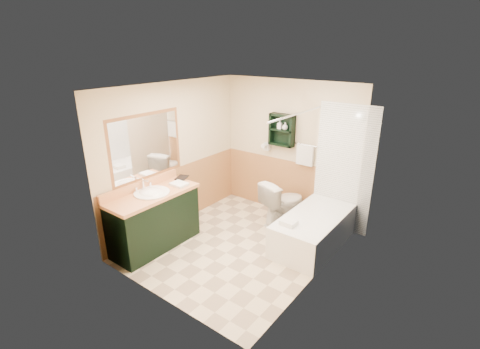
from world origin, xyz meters
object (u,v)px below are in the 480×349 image
at_px(wall_shelf, 282,130).
at_px(soap_bottle_b, 285,127).
at_px(soap_bottle_a, 280,127).
at_px(hair_dryer, 267,146).
at_px(bathtub, 313,230).
at_px(toilet, 283,203).
at_px(vanity, 154,220).
at_px(vanity_book, 177,171).

bearing_deg(wall_shelf, soap_bottle_b, -4.46).
relative_size(soap_bottle_a, soap_bottle_b, 1.22).
distance_m(wall_shelf, soap_bottle_b, 0.09).
bearing_deg(hair_dryer, bathtub, -28.10).
distance_m(hair_dryer, bathtub, 1.78).
bearing_deg(soap_bottle_b, wall_shelf, 175.54).
relative_size(wall_shelf, toilet, 0.69).
bearing_deg(soap_bottle_a, vanity, -111.68).
bearing_deg(soap_bottle_a, wall_shelf, 6.73).
bearing_deg(toilet, vanity_book, 58.85).
bearing_deg(toilet, wall_shelf, -31.57).
relative_size(hair_dryer, soap_bottle_a, 1.57).
bearing_deg(vanity_book, toilet, 17.82).
height_order(bathtub, toilet, toilet).
relative_size(bathtub, vanity_book, 6.59).
xyz_separation_m(vanity, vanity_book, (-0.17, 0.66, 0.56)).
distance_m(toilet, soap_bottle_b, 1.29).
xyz_separation_m(wall_shelf, toilet, (0.30, -0.36, -1.16)).
height_order(wall_shelf, vanity_book, wall_shelf).
bearing_deg(toilet, hair_dryer, -13.86).
xyz_separation_m(toilet, vanity_book, (-1.36, -1.13, 0.61)).
height_order(vanity_book, soap_bottle_b, soap_bottle_b).
height_order(vanity, bathtub, vanity).
distance_m(bathtub, soap_bottle_a, 1.85).
relative_size(bathtub, soap_bottle_a, 9.81).
height_order(wall_shelf, vanity, wall_shelf).
xyz_separation_m(bathtub, soap_bottle_a, (-1.07, 0.68, 1.35)).
distance_m(hair_dryer, vanity_book, 1.71).
height_order(vanity, soap_bottle_a, soap_bottle_a).
distance_m(vanity, vanity_book, 0.88).
bearing_deg(vanity, vanity_book, 104.05).
bearing_deg(bathtub, vanity_book, -158.83).
relative_size(hair_dryer, toilet, 0.30).
height_order(hair_dryer, soap_bottle_b, soap_bottle_b).
height_order(wall_shelf, soap_bottle_b, wall_shelf).
bearing_deg(wall_shelf, toilet, -50.65).
bearing_deg(hair_dryer, toilet, -32.93).
distance_m(hair_dryer, toilet, 1.08).
relative_size(vanity, vanity_book, 6.11).
xyz_separation_m(wall_shelf, soap_bottle_a, (-0.04, -0.01, 0.05)).
bearing_deg(hair_dryer, vanity, -105.30).
xyz_separation_m(wall_shelf, soap_bottle_b, (0.06, -0.01, 0.06)).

